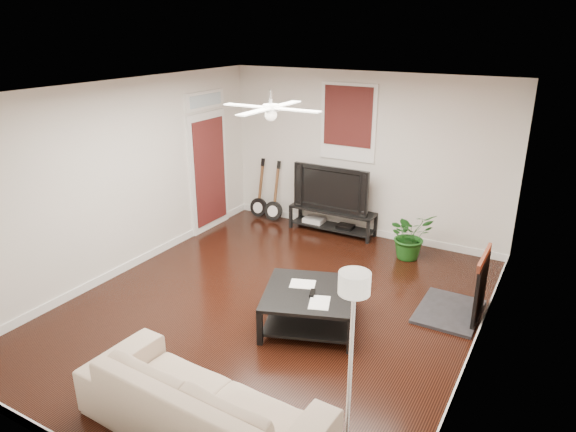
# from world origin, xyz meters

# --- Properties ---
(room) EXTENTS (5.01, 6.01, 2.81)m
(room) POSITION_xyz_m (0.00, 0.00, 1.40)
(room) COLOR black
(room) RESTS_ON ground
(brick_accent) EXTENTS (0.02, 2.20, 2.80)m
(brick_accent) POSITION_xyz_m (2.49, 1.00, 1.40)
(brick_accent) COLOR #A75035
(brick_accent) RESTS_ON floor
(fireplace) EXTENTS (0.80, 1.10, 0.92)m
(fireplace) POSITION_xyz_m (2.20, 1.00, 0.46)
(fireplace) COLOR black
(fireplace) RESTS_ON floor
(window_back) EXTENTS (1.00, 0.06, 1.30)m
(window_back) POSITION_xyz_m (-0.30, 2.97, 1.95)
(window_back) COLOR #35110E
(window_back) RESTS_ON wall_back
(door_left) EXTENTS (0.08, 1.00, 2.50)m
(door_left) POSITION_xyz_m (-2.46, 1.90, 1.25)
(door_left) COLOR white
(door_left) RESTS_ON wall_left
(tv_stand) EXTENTS (1.55, 0.41, 0.43)m
(tv_stand) POSITION_xyz_m (-0.45, 2.78, 0.22)
(tv_stand) COLOR black
(tv_stand) RESTS_ON floor
(tv) EXTENTS (1.39, 0.18, 0.80)m
(tv) POSITION_xyz_m (-0.45, 2.80, 0.83)
(tv) COLOR black
(tv) RESTS_ON tv_stand
(coffee_table) EXTENTS (1.42, 1.42, 0.46)m
(coffee_table) POSITION_xyz_m (0.62, -0.13, 0.23)
(coffee_table) COLOR black
(coffee_table) RESTS_ON floor
(sofa) EXTENTS (2.39, 1.02, 0.69)m
(sofa) POSITION_xyz_m (0.61, -2.22, 0.34)
(sofa) COLOR #C2AA92
(sofa) RESTS_ON floor
(floor_lamp) EXTENTS (0.33, 0.33, 1.92)m
(floor_lamp) POSITION_xyz_m (1.96, -2.12, 0.96)
(floor_lamp) COLOR silver
(floor_lamp) RESTS_ON floor
(potted_plant) EXTENTS (0.91, 0.92, 0.77)m
(potted_plant) POSITION_xyz_m (1.08, 2.39, 0.38)
(potted_plant) COLOR #195117
(potted_plant) RESTS_ON floor
(guitar_left) EXTENTS (0.36, 0.26, 1.15)m
(guitar_left) POSITION_xyz_m (-1.99, 2.75, 0.58)
(guitar_left) COLOR black
(guitar_left) RESTS_ON floor
(guitar_right) EXTENTS (0.38, 0.28, 1.15)m
(guitar_right) POSITION_xyz_m (-1.64, 2.72, 0.58)
(guitar_right) COLOR black
(guitar_right) RESTS_ON floor
(ceiling_fan) EXTENTS (1.24, 1.24, 0.32)m
(ceiling_fan) POSITION_xyz_m (0.00, 0.00, 2.60)
(ceiling_fan) COLOR white
(ceiling_fan) RESTS_ON ceiling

